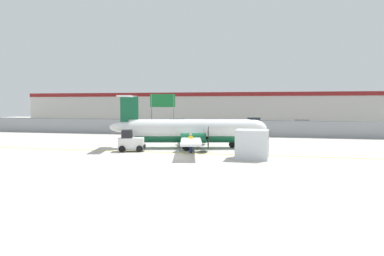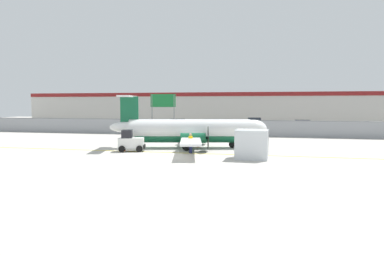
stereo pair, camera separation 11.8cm
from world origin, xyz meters
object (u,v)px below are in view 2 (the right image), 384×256
(cargo_container, at_px, (252,144))
(highway_sign, at_px, (163,104))
(ground_crew_worker, at_px, (191,142))
(traffic_cone_far_left, at_px, (197,141))
(commuter_airplane, at_px, (193,131))
(traffic_cone_far_right, at_px, (132,142))
(baggage_tug, at_px, (131,142))
(parked_car_0, at_px, (130,124))
(traffic_cone_near_right, at_px, (123,148))
(parked_car_1, at_px, (177,124))
(parked_car_3, at_px, (255,122))
(parked_car_2, at_px, (210,124))
(parked_car_4, at_px, (303,125))
(traffic_cone_near_left, at_px, (198,144))

(cargo_container, relative_size, highway_sign, 0.46)
(ground_crew_worker, xyz_separation_m, traffic_cone_far_left, (-0.62, 6.13, -0.64))
(commuter_airplane, bearing_deg, traffic_cone_far_right, 159.58)
(baggage_tug, bearing_deg, parked_car_0, 96.08)
(cargo_container, distance_m, traffic_cone_near_right, 11.42)
(ground_crew_worker, xyz_separation_m, cargo_container, (5.17, -1.81, 0.15))
(commuter_airplane, height_order, parked_car_1, commuter_airplane)
(parked_car_1, bearing_deg, traffic_cone_far_left, 107.40)
(traffic_cone_far_right, distance_m, highway_sign, 13.65)
(traffic_cone_far_left, relative_size, parked_car_3, 0.15)
(commuter_airplane, distance_m, parked_car_2, 22.19)
(traffic_cone_far_right, bearing_deg, baggage_tug, -69.21)
(commuter_airplane, bearing_deg, parked_car_0, 113.78)
(highway_sign, bearing_deg, parked_car_1, 91.58)
(baggage_tug, height_order, parked_car_4, baggage_tug)
(baggage_tug, distance_m, cargo_container, 10.75)
(parked_car_0, height_order, parked_car_1, same)
(baggage_tug, bearing_deg, highway_sign, 81.35)
(traffic_cone_near_left, xyz_separation_m, traffic_cone_near_right, (-5.92, -4.15, 0.00))
(parked_car_3, bearing_deg, parked_car_1, -155.30)
(parked_car_1, bearing_deg, traffic_cone_near_right, 91.41)
(ground_crew_worker, relative_size, traffic_cone_near_left, 2.66)
(ground_crew_worker, bearing_deg, parked_car_3, -144.44)
(commuter_airplane, bearing_deg, traffic_cone_near_left, 38.11)
(parked_car_0, bearing_deg, traffic_cone_far_left, 135.29)
(baggage_tug, xyz_separation_m, traffic_cone_near_right, (-0.67, -0.12, -0.54))
(highway_sign, bearing_deg, parked_car_2, 56.48)
(cargo_container, xyz_separation_m, traffic_cone_far_right, (-12.28, 6.39, -0.79))
(parked_car_2, bearing_deg, commuter_airplane, 101.71)
(cargo_container, bearing_deg, parked_car_3, 94.34)
(traffic_cone_near_right, distance_m, highway_sign, 18.17)
(parked_car_0, height_order, highway_sign, highway_sign)
(baggage_tug, xyz_separation_m, parked_car_0, (-9.64, 23.47, 0.04))
(baggage_tug, xyz_separation_m, traffic_cone_near_left, (5.24, 4.03, -0.54))
(traffic_cone_near_left, relative_size, parked_car_4, 0.15)
(parked_car_3, bearing_deg, traffic_cone_far_right, -117.64)
(traffic_cone_far_right, bearing_deg, commuter_airplane, -8.24)
(baggage_tug, bearing_deg, parked_car_2, 67.08)
(traffic_cone_far_left, bearing_deg, cargo_container, -53.90)
(traffic_cone_far_left, xyz_separation_m, parked_car_2, (-1.79, 19.61, 0.58))
(parked_car_4, bearing_deg, traffic_cone_far_left, -119.23)
(commuter_airplane, relative_size, parked_car_1, 3.74)
(traffic_cone_far_left, distance_m, highway_sign, 14.09)
(cargo_container, relative_size, traffic_cone_near_right, 3.91)
(ground_crew_worker, relative_size, parked_car_3, 0.39)
(traffic_cone_near_right, bearing_deg, parked_car_0, 110.81)
(cargo_container, xyz_separation_m, parked_car_2, (-7.57, 27.54, -0.21))
(traffic_cone_far_right, height_order, parked_car_3, parked_car_3)
(parked_car_0, xyz_separation_m, parked_car_4, (26.89, 3.09, 0.00))
(ground_crew_worker, bearing_deg, parked_car_0, -104.42)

